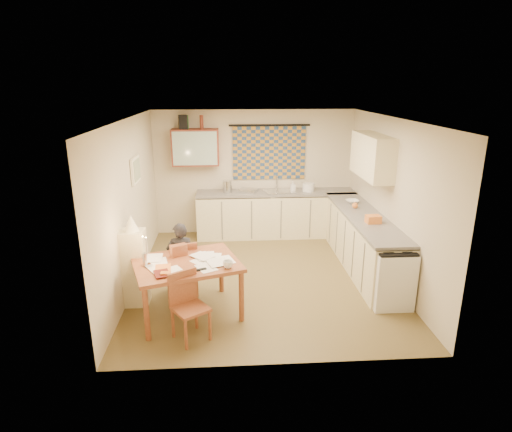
{
  "coord_description": "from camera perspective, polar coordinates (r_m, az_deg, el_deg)",
  "views": [
    {
      "loc": [
        -0.53,
        -6.28,
        3.0
      ],
      "look_at": [
        -0.1,
        0.2,
        0.97
      ],
      "focal_mm": 30.0,
      "sensor_mm": 36.0,
      "label": 1
    }
  ],
  "objects": [
    {
      "name": "dining_table",
      "position": [
        5.86,
        -9.1,
        -9.42
      ],
      "size": [
        1.57,
        1.37,
        0.75
      ],
      "rotation": [
        0.0,
        0.0,
        0.31
      ],
      "color": "brown",
      "rests_on": "floor"
    },
    {
      "name": "wall_cabinet_glass",
      "position": [
        8.3,
        -8.15,
        8.9
      ],
      "size": [
        0.84,
        0.02,
        0.64
      ],
      "primitive_type": "cube",
      "color": "#99B2A5",
      "rests_on": "wall_back"
    },
    {
      "name": "framed_print",
      "position": [
        6.95,
        -15.78,
        5.95
      ],
      "size": [
        0.04,
        0.5,
        0.4
      ],
      "primitive_type": "cube",
      "color": "white",
      "rests_on": "wall_left"
    },
    {
      "name": "shelf_stand",
      "position": [
        6.19,
        -15.8,
        -6.68
      ],
      "size": [
        0.32,
        0.3,
        1.09
      ],
      "primitive_type": "cube",
      "color": "beige",
      "rests_on": "floor"
    },
    {
      "name": "wall_left",
      "position": [
        6.68,
        -16.47,
        1.47
      ],
      "size": [
        0.02,
        4.5,
        2.5
      ],
      "primitive_type": "cube",
      "color": "beige",
      "rests_on": "floor"
    },
    {
      "name": "orange_box",
      "position": [
        5.37,
        -11.96,
        -7.56
      ],
      "size": [
        0.12,
        0.08,
        0.04
      ],
      "primitive_type": "cube",
      "rotation": [
        0.0,
        0.0,
        -0.01
      ],
      "color": "orange",
      "rests_on": "dining_table"
    },
    {
      "name": "book",
      "position": [
        5.55,
        -13.3,
        -6.94
      ],
      "size": [
        0.26,
        0.31,
        0.02
      ],
      "primitive_type": "imported",
      "rotation": [
        0.0,
        0.0,
        0.12
      ],
      "color": "orange",
      "rests_on": "dining_table"
    },
    {
      "name": "orange_bag",
      "position": [
        6.85,
        15.37,
        -0.41
      ],
      "size": [
        0.23,
        0.17,
        0.12
      ],
      "primitive_type": "cube",
      "rotation": [
        0.0,
        0.0,
        0.07
      ],
      "color": "orange",
      "rests_on": "counter_right"
    },
    {
      "name": "counter_back",
      "position": [
        8.67,
        3.11,
        0.27
      ],
      "size": [
        3.3,
        0.62,
        0.92
      ],
      "color": "beige",
      "rests_on": "floor"
    },
    {
      "name": "ceiling",
      "position": [
        6.32,
        1.04,
        12.92
      ],
      "size": [
        4.0,
        4.5,
        0.02
      ],
      "primitive_type": "cube",
      "color": "white",
      "rests_on": "floor"
    },
    {
      "name": "mixing_bowl",
      "position": [
        8.62,
        7.0,
        3.83
      ],
      "size": [
        0.31,
        0.31,
        0.16
      ],
      "primitive_type": "cylinder",
      "rotation": [
        0.0,
        0.0,
        -0.4
      ],
      "color": "white",
      "rests_on": "counter_back"
    },
    {
      "name": "wall_right",
      "position": [
        6.99,
        17.63,
        2.05
      ],
      "size": [
        0.02,
        4.5,
        2.5
      ],
      "primitive_type": "cube",
      "color": "beige",
      "rests_on": "floor"
    },
    {
      "name": "dish_rack",
      "position": [
        8.49,
        -1.06,
        3.4
      ],
      "size": [
        0.43,
        0.4,
        0.06
      ],
      "primitive_type": "cube",
      "rotation": [
        0.0,
        0.0,
        -0.36
      ],
      "color": "silver",
      "rests_on": "counter_back"
    },
    {
      "name": "curtain_rod",
      "position": [
        8.55,
        1.82,
        12.01
      ],
      "size": [
        1.6,
        0.04,
        0.04
      ],
      "primitive_type": "cylinder",
      "rotation": [
        0.0,
        1.57,
        0.0
      ],
      "color": "black",
      "rests_on": "wall_back"
    },
    {
      "name": "wall_front",
      "position": [
        4.41,
        3.41,
        -6.03
      ],
      "size": [
        4.0,
        0.02,
        2.5
      ],
      "primitive_type": "cube",
      "color": "beige",
      "rests_on": "floor"
    },
    {
      "name": "window_blind",
      "position": [
        8.64,
        1.77,
        8.39
      ],
      "size": [
        1.45,
        0.03,
        1.05
      ],
      "primitive_type": "cube",
      "color": "navy",
      "rests_on": "wall_back"
    },
    {
      "name": "floor",
      "position": [
        6.98,
        0.92,
        -8.16
      ],
      "size": [
        4.0,
        4.5,
        0.02
      ],
      "primitive_type": "cube",
      "color": "brown",
      "rests_on": "ground"
    },
    {
      "name": "letter_rack",
      "position": [
        5.89,
        -10.28,
        -4.53
      ],
      "size": [
        0.24,
        0.19,
        0.16
      ],
      "primitive_type": "cube",
      "rotation": [
        0.0,
        0.0,
        0.49
      ],
      "color": "brown",
      "rests_on": "dining_table"
    },
    {
      "name": "chair_far",
      "position": [
        6.43,
        -9.56,
        -8.06
      ],
      "size": [
        0.45,
        0.45,
        0.85
      ],
      "rotation": [
        0.0,
        0.0,
        3.35
      ],
      "color": "brown",
      "rests_on": "floor"
    },
    {
      "name": "fruit_orange",
      "position": [
        7.58,
        13.06,
        1.38
      ],
      "size": [
        0.1,
        0.1,
        0.1
      ],
      "primitive_type": "sphere",
      "color": "orange",
      "rests_on": "counter_right"
    },
    {
      "name": "person",
      "position": [
        6.31,
        -9.96,
        -5.71
      ],
      "size": [
        0.46,
        0.34,
        1.11
      ],
      "primitive_type": "imported",
      "rotation": [
        0.0,
        0.0,
        3.24
      ],
      "color": "black",
      "rests_on": "floor"
    },
    {
      "name": "counter_right",
      "position": [
        7.42,
        13.96,
        -3.26
      ],
      "size": [
        0.62,
        2.95,
        0.92
      ],
      "color": "beige",
      "rests_on": "floor"
    },
    {
      "name": "print_canvas",
      "position": [
        6.95,
        -15.58,
        5.96
      ],
      "size": [
        0.01,
        0.42,
        0.32
      ],
      "primitive_type": "cube",
      "color": "beige",
      "rests_on": "wall_left"
    },
    {
      "name": "upper_cabinet_right",
      "position": [
        7.31,
        15.21,
        7.73
      ],
      "size": [
        0.34,
        1.3,
        0.7
      ],
      "primitive_type": "cube",
      "color": "beige",
      "rests_on": "wall_right"
    },
    {
      "name": "tap",
      "position": [
        8.68,
        2.8,
        4.45
      ],
      "size": [
        0.04,
        0.04,
        0.28
      ],
      "primitive_type": "cylinder",
      "rotation": [
        0.0,
        0.0,
        -0.19
      ],
      "color": "silver",
      "rests_on": "counter_back"
    },
    {
      "name": "kettle",
      "position": [
        8.46,
        -3.84,
        3.94
      ],
      "size": [
        0.21,
        0.21,
        0.24
      ],
      "primitive_type": "cylinder",
      "rotation": [
        0.0,
        0.0,
        0.21
      ],
      "color": "silver",
      "rests_on": "counter_back"
    },
    {
      "name": "stove",
      "position": [
        6.29,
        17.48,
        -7.69
      ],
      "size": [
        0.54,
        0.54,
        0.85
      ],
      "color": "white",
      "rests_on": "floor"
    },
    {
      "name": "lampshade",
      "position": [
        5.97,
        -16.31,
        -0.91
      ],
      "size": [
        0.2,
        0.2,
        0.22
      ],
      "primitive_type": "cone",
      "color": "white",
      "rests_on": "shelf_stand"
    },
    {
      "name": "sink",
      "position": [
        8.56,
        3.07,
        3.01
      ],
      "size": [
        0.66,
        0.59,
        0.1
      ],
      "primitive_type": "cube",
      "rotation": [
        0.0,
        0.0,
        0.29
      ],
      "color": "silver",
      "rests_on": "counter_back"
    },
    {
      "name": "candle_flame",
      "position": [
        5.52,
        -14.9,
        -2.69
      ],
      "size": [
        0.02,
        0.02,
        0.02
      ],
      "primitive_type": "sphere",
      "color": "#FFCC66",
      "rests_on": "dining_table"
    },
    {
      "name": "bottle_green",
      "position": [
        8.42,
        -9.23,
        12.26
      ],
      "size": [
        0.08,
        0.08,
        0.26
      ],
      "primitive_type": "cylinder",
      "rotation": [
        0.0,
        0.0,
        -0.19
      ],
      "color": "#195926",
      "rests_on": "wall_cabinet"
    },
    {
      "name": "candle_holder",
      "position": [
        5.67,
        -14.58,
        -5.61
      ],
      "size": [
        0.08,
        0.08,
        0.18
      ],
      "primitive_type": "cylinder",
      "rotation": [
        0.0,
        0.0,
        0.49
      ],
      "color": "silver",
      "rests_on": "dining_table"
    },
    {
      "name": "eyeglasses",
      "position": [
        5.45,
        -7.31,
        -7.09
      ],
      "size": [
        0.14,
        0.09,
        0.02
      ],
      "primitive_type": "cube",
      "rotation": [
        0.0,
        0.0,
        0.4
      ],
      "color": "black",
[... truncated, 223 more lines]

